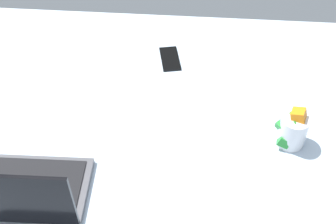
% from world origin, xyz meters
% --- Properties ---
extents(bed_mattress, '(1.80, 1.40, 0.18)m').
position_xyz_m(bed_mattress, '(0.00, 0.00, 0.09)').
color(bed_mattress, silver).
rests_on(bed_mattress, ground).
extents(laptop, '(0.34, 0.24, 0.23)m').
position_xyz_m(laptop, '(0.18, 0.26, 0.22)').
color(laptop, '#4C4C51').
rests_on(laptop, bed_mattress).
extents(snack_cup, '(0.10, 0.09, 0.14)m').
position_xyz_m(snack_cup, '(-0.59, -0.02, 0.24)').
color(snack_cup, silver).
rests_on(snack_cup, bed_mattress).
extents(cell_phone, '(0.10, 0.15, 0.01)m').
position_xyz_m(cell_phone, '(-0.18, -0.40, 0.18)').
color(cell_phone, black).
rests_on(cell_phone, bed_mattress).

